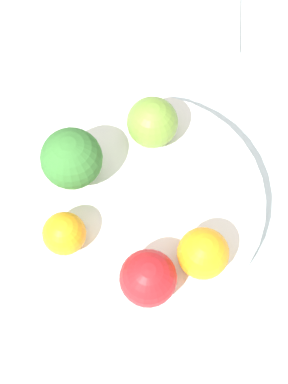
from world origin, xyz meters
TOP-DOWN VIEW (x-y plane):
  - ground_plane at (0.00, 0.00)m, footprint 6.00×6.00m
  - table_surface at (0.00, 0.00)m, footprint 1.20×1.20m
  - bowl at (0.00, 0.00)m, footprint 0.24×0.24m
  - broccoli at (0.01, -0.07)m, footprint 0.06×0.06m
  - apple_red at (0.08, 0.04)m, footprint 0.05×0.05m
  - apple_green at (-0.07, -0.02)m, footprint 0.05×0.05m
  - orange_front at (0.07, -0.05)m, footprint 0.04×0.04m
  - orange_back at (0.04, 0.08)m, footprint 0.05×0.05m
  - napkin at (-0.27, -0.07)m, footprint 0.19×0.19m

SIDE VIEW (x-z plane):
  - ground_plane at x=0.00m, z-range 0.00..0.00m
  - table_surface at x=0.00m, z-range 0.00..0.02m
  - napkin at x=-0.27m, z-range 0.02..0.03m
  - bowl at x=0.00m, z-range 0.02..0.05m
  - orange_front at x=0.07m, z-range 0.05..0.09m
  - orange_back at x=0.04m, z-range 0.05..0.09m
  - apple_red at x=0.08m, z-range 0.05..0.10m
  - apple_green at x=-0.07m, z-range 0.05..0.10m
  - broccoli at x=0.01m, z-range 0.05..0.12m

